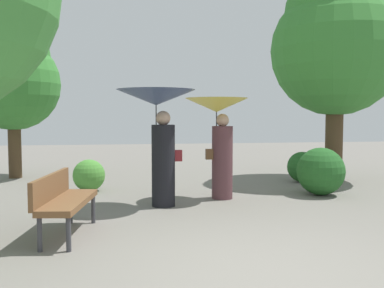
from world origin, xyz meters
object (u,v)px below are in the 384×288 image
(person_left, at_px, (159,120))
(tree_near_right, at_px, (336,40))
(person_right, at_px, (219,126))
(tree_mid_left, at_px, (13,76))
(park_bench, at_px, (63,198))

(person_left, xyz_separation_m, tree_near_right, (4.58, 2.42, 1.94))
(person_right, height_order, tree_mid_left, tree_mid_left)
(person_left, xyz_separation_m, park_bench, (-1.42, -1.65, -1.02))
(person_left, relative_size, park_bench, 1.32)
(park_bench, bearing_deg, tree_mid_left, 27.38)
(person_right, xyz_separation_m, tree_mid_left, (-4.59, 3.53, 1.22))
(tree_near_right, distance_m, tree_mid_left, 8.18)
(person_left, xyz_separation_m, tree_mid_left, (-3.39, 4.04, 1.09))
(person_right, bearing_deg, person_left, 108.27)
(tree_mid_left, bearing_deg, person_left, -49.99)
(tree_mid_left, bearing_deg, tree_near_right, -11.49)
(park_bench, xyz_separation_m, tree_mid_left, (-1.98, 5.69, 2.11))
(person_right, distance_m, park_bench, 3.50)
(person_left, relative_size, person_right, 1.06)
(person_right, bearing_deg, park_bench, 124.82)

